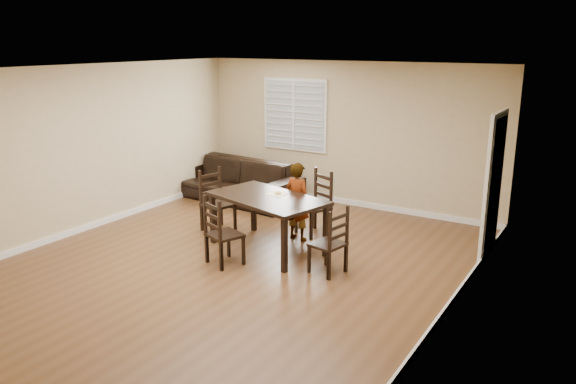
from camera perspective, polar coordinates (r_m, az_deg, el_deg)
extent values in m
plane|color=brown|center=(8.08, -5.27, -7.19)|extent=(7.00, 7.00, 0.00)
cube|color=#C6B186|center=(10.62, 5.93, 5.83)|extent=(6.00, 0.04, 2.70)
cube|color=#C6B186|center=(9.74, -19.83, 4.14)|extent=(0.04, 7.00, 2.70)
cube|color=#C6B186|center=(6.38, 16.61, -1.08)|extent=(0.04, 7.00, 2.70)
cube|color=white|center=(7.48, -5.78, 12.31)|extent=(6.00, 7.00, 0.04)
cube|color=white|center=(11.04, 0.66, 7.84)|extent=(1.40, 0.08, 1.40)
cube|color=white|center=(8.55, 20.16, 0.43)|extent=(0.06, 0.94, 2.05)
cylinder|color=#332114|center=(8.29, 19.48, -0.49)|extent=(0.06, 0.06, 0.02)
cube|color=white|center=(10.89, 5.71, -0.95)|extent=(6.00, 0.03, 0.10)
cube|color=white|center=(10.04, -19.12, -3.16)|extent=(0.03, 7.00, 0.10)
cube|color=white|center=(6.85, 15.65, -11.55)|extent=(0.03, 7.00, 0.10)
cube|color=black|center=(8.30, -2.13, -0.63)|extent=(1.96, 1.40, 0.05)
cube|color=black|center=(8.77, -7.65, -2.71)|extent=(0.09, 0.09, 0.78)
cube|color=black|center=(7.60, -0.37, -5.43)|extent=(0.09, 0.09, 0.78)
cube|color=black|center=(9.26, -3.51, -1.63)|extent=(0.09, 0.09, 0.78)
cube|color=black|center=(8.17, 3.87, -3.98)|extent=(0.09, 0.09, 0.78)
cube|color=black|center=(9.07, 2.57, -1.56)|extent=(0.62, 0.60, 0.04)
cube|color=black|center=(9.16, 3.58, -0.91)|extent=(0.45, 0.23, 1.06)
cube|color=black|center=(9.19, 0.83, -2.86)|extent=(0.06, 0.06, 0.43)
cube|color=black|center=(8.88, 2.36, -3.55)|extent=(0.06, 0.06, 0.43)
cube|color=black|center=(9.40, 2.73, -2.46)|extent=(0.06, 0.06, 0.43)
cube|color=black|center=(9.10, 4.29, -3.10)|extent=(0.06, 0.06, 0.43)
cube|color=black|center=(7.93, -6.45, -4.34)|extent=(0.57, 0.55, 0.04)
cube|color=black|center=(7.81, -7.65, -4.14)|extent=(0.43, 0.19, 1.00)
cube|color=black|center=(7.94, -4.55, -5.99)|extent=(0.05, 0.05, 0.41)
cube|color=black|center=(8.25, -6.06, -5.20)|extent=(0.05, 0.05, 0.41)
cube|color=black|center=(7.76, -6.77, -6.56)|extent=(0.05, 0.05, 0.41)
cube|color=black|center=(8.08, -8.22, -5.73)|extent=(0.05, 0.05, 0.41)
cube|color=black|center=(9.31, -7.12, -1.30)|extent=(0.53, 0.55, 0.04)
cube|color=black|center=(9.44, -7.86, -0.64)|extent=(0.15, 0.46, 1.03)
cube|color=black|center=(9.12, -7.35, -3.18)|extent=(0.05, 0.05, 0.42)
cube|color=black|center=(9.36, -5.41, -2.64)|extent=(0.05, 0.05, 0.42)
cube|color=black|center=(9.41, -8.72, -2.66)|extent=(0.05, 0.05, 0.42)
cube|color=black|center=(9.63, -6.80, -2.15)|extent=(0.05, 0.05, 0.42)
cube|color=black|center=(7.61, 4.06, -5.32)|extent=(0.48, 0.50, 0.04)
cube|color=black|center=(7.48, 5.13, -5.17)|extent=(0.12, 0.42, 0.94)
cube|color=black|center=(7.92, 3.93, -6.12)|extent=(0.04, 0.04, 0.39)
cube|color=black|center=(7.66, 2.16, -6.86)|extent=(0.04, 0.04, 0.39)
cube|color=black|center=(7.72, 5.88, -6.73)|extent=(0.04, 0.04, 0.39)
cube|color=black|center=(7.46, 4.14, -7.52)|extent=(0.04, 0.04, 0.39)
imported|color=gray|center=(8.78, 0.99, -0.97)|extent=(0.49, 0.36, 1.25)
cube|color=white|center=(8.42, -1.13, -0.20)|extent=(0.27, 0.27, 0.00)
torus|color=#D89D4D|center=(8.40, -1.02, -0.10)|extent=(0.11, 0.11, 0.03)
torus|color=silver|center=(8.40, -1.02, -0.03)|extent=(0.09, 0.09, 0.02)
imported|color=black|center=(11.08, -5.40, 1.18)|extent=(2.77, 1.26, 0.79)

